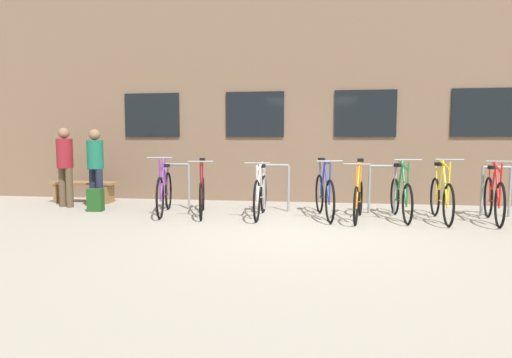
# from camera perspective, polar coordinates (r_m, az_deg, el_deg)

# --- Properties ---
(ground_plane) EXTENTS (42.00, 42.00, 0.00)m
(ground_plane) POSITION_cam_1_polar(r_m,az_deg,el_deg) (6.57, 6.21, -7.06)
(ground_plane) COLOR #9E998E
(storefront_building) EXTENTS (28.00, 7.06, 5.38)m
(storefront_building) POSITION_cam_1_polar(r_m,az_deg,el_deg) (13.19, 7.41, 10.82)
(storefront_building) COLOR #7A604C
(storefront_building) RESTS_ON ground
(bike_rack) EXTENTS (6.52, 0.05, 0.92)m
(bike_rack) POSITION_cam_1_polar(r_m,az_deg,el_deg) (8.36, 9.54, -0.69)
(bike_rack) COLOR gray
(bike_rack) RESTS_ON ground
(bicycle_white) EXTENTS (0.44, 1.72, 1.03)m
(bicycle_white) POSITION_cam_1_polar(r_m,az_deg,el_deg) (7.83, 0.58, -2.13)
(bicycle_white) COLOR black
(bicycle_white) RESTS_ON ground
(bicycle_yellow) EXTENTS (0.44, 1.74, 1.10)m
(bicycle_yellow) POSITION_cam_1_polar(r_m,az_deg,el_deg) (8.14, 23.27, -2.27)
(bicycle_yellow) COLOR black
(bicycle_yellow) RESTS_ON ground
(bicycle_orange) EXTENTS (0.45, 1.63, 1.07)m
(bicycle_orange) POSITION_cam_1_polar(r_m,az_deg,el_deg) (7.75, 13.36, -2.48)
(bicycle_orange) COLOR black
(bicycle_orange) RESTS_ON ground
(bicycle_maroon) EXTENTS (0.55, 1.72, 1.06)m
(bicycle_maroon) POSITION_cam_1_polar(r_m,az_deg,el_deg) (8.10, -7.15, -2.00)
(bicycle_maroon) COLOR black
(bicycle_maroon) RESTS_ON ground
(bicycle_red) EXTENTS (0.48, 1.72, 1.08)m
(bicycle_red) POSITION_cam_1_polar(r_m,az_deg,el_deg) (8.39, 28.89, -2.25)
(bicycle_red) COLOR black
(bicycle_red) RESTS_ON ground
(bicycle_green) EXTENTS (0.44, 1.72, 1.09)m
(bicycle_green) POSITION_cam_1_polar(r_m,az_deg,el_deg) (8.06, 18.57, -2.24)
(bicycle_green) COLOR black
(bicycle_green) RESTS_ON ground
(bicycle_blue) EXTENTS (0.47, 1.76, 1.07)m
(bicycle_blue) POSITION_cam_1_polar(r_m,az_deg,el_deg) (7.87, 9.01, -2.05)
(bicycle_blue) COLOR black
(bicycle_blue) RESTS_ON ground
(bicycle_purple) EXTENTS (0.52, 1.79, 1.11)m
(bicycle_purple) POSITION_cam_1_polar(r_m,az_deg,el_deg) (8.33, -11.99, -1.71)
(bicycle_purple) COLOR black
(bicycle_purple) RESTS_ON ground
(wooden_bench) EXTENTS (1.47, 0.40, 0.46)m
(wooden_bench) POSITION_cam_1_polar(r_m,az_deg,el_deg) (10.30, -21.78, -1.06)
(wooden_bench) COLOR olive
(wooden_bench) RESTS_ON ground
(person_by_bench) EXTENTS (0.33, 0.32, 1.60)m
(person_by_bench) POSITION_cam_1_polar(r_m,az_deg,el_deg) (9.25, -20.43, 1.97)
(person_by_bench) COLOR #1E2338
(person_by_bench) RESTS_ON ground
(person_browsing) EXTENTS (0.35, 0.32, 1.63)m
(person_browsing) POSITION_cam_1_polar(r_m,az_deg,el_deg) (9.71, -23.91, 2.10)
(person_browsing) COLOR brown
(person_browsing) RESTS_ON ground
(backpack) EXTENTS (0.30, 0.23, 0.44)m
(backpack) POSITION_cam_1_polar(r_m,az_deg,el_deg) (8.99, -20.42, -2.61)
(backpack) COLOR #1E4C1E
(backpack) RESTS_ON ground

